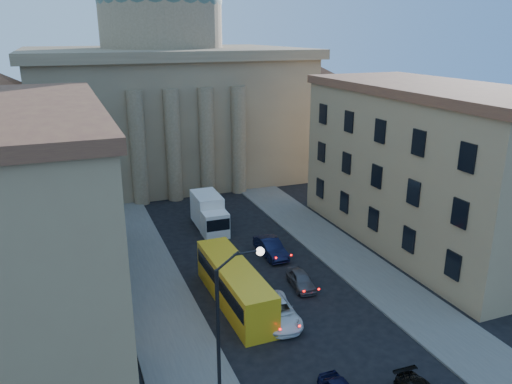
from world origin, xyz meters
TOP-DOWN VIEW (x-y plane):
  - sidewalk_left at (-8.50, 18.00)m, footprint 5.00×60.00m
  - sidewalk_right at (8.50, 18.00)m, footprint 5.00×60.00m
  - church at (0.00, 55.47)m, footprint 68.02×28.76m
  - building_left at (-17.00, 22.00)m, footprint 11.60×26.60m
  - building_right at (17.00, 22.00)m, footprint 11.60×26.60m
  - street_lamp at (-6.97, 8.00)m, footprint 2.62×0.44m
  - car_left_mid at (-1.36, 14.34)m, footprint 2.86×5.38m
  - car_right_far at (2.29, 18.05)m, footprint 1.89×3.86m
  - car_right_distant at (2.35, 24.19)m, footprint 1.68×4.68m
  - city_bus at (-3.35, 17.58)m, footprint 2.67×10.78m
  - box_truck at (-0.90, 32.33)m, footprint 2.57×6.28m

SIDE VIEW (x-z plane):
  - sidewalk_left at x=-8.50m, z-range 0.00..0.15m
  - sidewalk_right at x=8.50m, z-range 0.00..0.15m
  - car_right_far at x=2.29m, z-range 0.00..1.27m
  - car_left_mid at x=-1.36m, z-range 0.00..1.44m
  - car_right_distant at x=2.35m, z-range 0.00..1.54m
  - box_truck at x=-0.90m, z-range -0.09..3.34m
  - city_bus at x=-3.35m, z-range 0.11..3.14m
  - street_lamp at x=-6.97m, z-range 0.87..9.70m
  - building_left at x=-17.00m, z-range 0.07..14.77m
  - building_right at x=17.00m, z-range 0.07..14.77m
  - church at x=0.00m, z-range -6.42..30.18m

